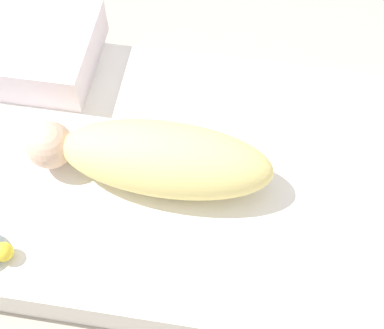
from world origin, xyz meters
TOP-DOWN VIEW (x-y plane):
  - ground_plane at (0.00, 0.00)m, footprint 12.00×12.00m
  - bed_mattress at (0.00, 0.00)m, footprint 1.28×0.78m
  - swaddled_baby at (-0.15, -0.03)m, footprint 0.61×0.19m
  - pillow at (-0.54, 0.29)m, footprint 0.32×0.31m

SIDE VIEW (x-z plane):
  - ground_plane at x=0.00m, z-range 0.00..0.00m
  - bed_mattress at x=0.00m, z-range 0.00..0.14m
  - pillow at x=-0.54m, z-range 0.14..0.26m
  - swaddled_baby at x=-0.15m, z-range 0.14..0.31m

